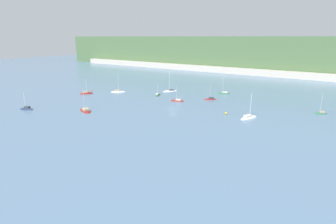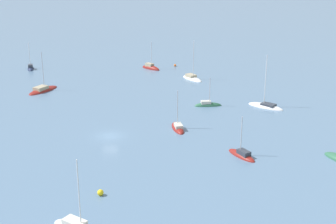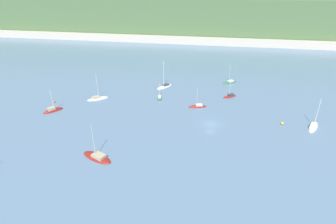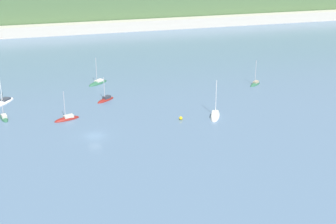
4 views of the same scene
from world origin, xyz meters
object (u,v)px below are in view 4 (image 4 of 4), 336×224
at_px(sailboat_1, 255,84).
at_px(sailboat_7, 4,118).
at_px(mooring_buoy_0, 181,118).
at_px(sailboat_2, 4,102).
at_px(sailboat_6, 215,116).
at_px(sailboat_4, 106,100).
at_px(sailboat_0, 98,83).
at_px(sailboat_5, 67,119).

xyz_separation_m(sailboat_1, sailboat_7, (-66.86, -7.49, -0.01)).
distance_m(sailboat_1, mooring_buoy_0, 34.21).
distance_m(sailboat_2, sailboat_6, 53.13).
xyz_separation_m(sailboat_6, mooring_buoy_0, (-8.27, 0.29, 0.29)).
relative_size(sailboat_4, sailboat_6, 0.70).
height_order(sailboat_0, sailboat_2, sailboat_2).
xyz_separation_m(sailboat_5, sailboat_6, (33.19, -7.59, 0.01)).
xyz_separation_m(sailboat_4, sailboat_6, (22.62, -18.27, -0.01)).
relative_size(sailboat_1, sailboat_6, 0.80).
bearing_deg(mooring_buoy_0, sailboat_7, 162.79).
bearing_deg(sailboat_0, mooring_buoy_0, 74.70).
bearing_deg(sailboat_4, sailboat_7, -24.74).
distance_m(sailboat_6, sailboat_7, 48.59).
bearing_deg(sailboat_6, sailboat_5, 103.76).
distance_m(sailboat_0, sailboat_7, 32.17).
relative_size(sailboat_2, sailboat_4, 1.65).
bearing_deg(mooring_buoy_0, sailboat_0, 113.41).
xyz_separation_m(sailboat_4, sailboat_7, (-24.40, -5.98, -0.02)).
relative_size(sailboat_1, sailboat_5, 1.03).
bearing_deg(sailboat_5, sailboat_6, 149.14).
relative_size(sailboat_4, mooring_buoy_0, 8.45).
height_order(sailboat_4, mooring_buoy_0, sailboat_4).
xyz_separation_m(sailboat_1, sailboat_2, (-67.37, 4.00, -0.03)).
relative_size(sailboat_2, sailboat_7, 1.70).
relative_size(sailboat_5, sailboat_7, 1.15).
bearing_deg(sailboat_2, sailboat_4, 110.48).
bearing_deg(sailboat_1, sailboat_7, -31.46).
height_order(sailboat_0, sailboat_5, sailboat_0).
xyz_separation_m(sailboat_6, sailboat_7, (-47.02, 12.28, -0.00)).
distance_m(sailboat_0, sailboat_6, 39.99).
xyz_separation_m(sailboat_0, sailboat_6, (22.47, -33.08, 0.02)).
bearing_deg(sailboat_0, sailboat_4, 50.72).
height_order(sailboat_7, mooring_buoy_0, sailboat_7).
relative_size(sailboat_7, mooring_buoy_0, 8.17).
distance_m(sailboat_2, sailboat_4, 25.50).
distance_m(sailboat_2, sailboat_7, 11.50).
xyz_separation_m(sailboat_0, sailboat_1, (42.32, -13.31, 0.03)).
distance_m(sailboat_4, sailboat_5, 15.02).
relative_size(sailboat_0, sailboat_6, 0.86).
bearing_deg(sailboat_4, mooring_buoy_0, 90.06).
bearing_deg(sailboat_0, sailboat_6, 85.48).
xyz_separation_m(sailboat_1, sailboat_6, (-19.85, -19.77, -0.01)).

